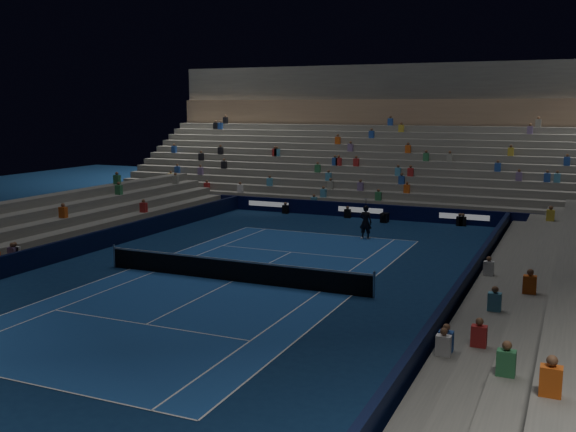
{
  "coord_description": "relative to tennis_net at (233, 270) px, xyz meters",
  "views": [
    {
      "loc": [
        13.57,
        -24.8,
        7.57
      ],
      "look_at": [
        0.0,
        6.0,
        2.0
      ],
      "focal_mm": 41.3,
      "sensor_mm": 36.0,
      "label": 1
    }
  ],
  "objects": [
    {
      "name": "grandstand_east",
      "position": [
        13.17,
        0.0,
        0.41
      ],
      "size": [
        5.0,
        37.0,
        2.5
      ],
      "color": "#62625D",
      "rests_on": "ground"
    },
    {
      "name": "grandstand_west",
      "position": [
        -13.17,
        0.0,
        0.41
      ],
      "size": [
        5.0,
        37.0,
        2.5
      ],
      "color": "slate",
      "rests_on": "ground"
    },
    {
      "name": "sponsor_barrier_east",
      "position": [
        9.7,
        0.0,
        -0.0
      ],
      "size": [
        0.25,
        37.0,
        1.0
      ],
      "primitive_type": "cube",
      "color": "black",
      "rests_on": "ground"
    },
    {
      "name": "sponsor_barrier_west",
      "position": [
        -9.7,
        0.0,
        -0.0
      ],
      "size": [
        0.25,
        37.0,
        1.0
      ],
      "primitive_type": "cube",
      "color": "black",
      "rests_on": "ground"
    },
    {
      "name": "sponsor_barrier_far",
      "position": [
        0.0,
        18.5,
        -0.0
      ],
      "size": [
        44.0,
        0.25,
        1.0
      ],
      "primitive_type": "cube",
      "color": "black",
      "rests_on": "ground"
    },
    {
      "name": "tennis_net",
      "position": [
        0.0,
        0.0,
        0.0
      ],
      "size": [
        12.9,
        0.1,
        1.1
      ],
      "color": "#B2B2B7",
      "rests_on": "ground"
    },
    {
      "name": "court_surface",
      "position": [
        0.0,
        0.0,
        -0.5
      ],
      "size": [
        10.97,
        23.77,
        0.01
      ],
      "primitive_type": "cube",
      "color": "#19458E",
      "rests_on": "ground"
    },
    {
      "name": "ground",
      "position": [
        0.0,
        0.0,
        -0.5
      ],
      "size": [
        90.0,
        90.0,
        0.0
      ],
      "primitive_type": "plane",
      "color": "#0C2349",
      "rests_on": "ground"
    },
    {
      "name": "broadcast_camera",
      "position": [
        2.01,
        17.3,
        -0.18
      ],
      "size": [
        0.49,
        0.93,
        0.62
      ],
      "color": "black",
      "rests_on": "ground"
    },
    {
      "name": "grandstand_main",
      "position": [
        0.0,
        27.9,
        2.87
      ],
      "size": [
        44.0,
        15.2,
        11.2
      ],
      "color": "slate",
      "rests_on": "ground"
    },
    {
      "name": "tennis_player",
      "position": [
        2.51,
        11.43,
        0.49
      ],
      "size": [
        0.72,
        0.47,
        1.98
      ],
      "primitive_type": "imported",
      "rotation": [
        0.0,
        0.0,
        3.14
      ],
      "color": "black",
      "rests_on": "ground"
    }
  ]
}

